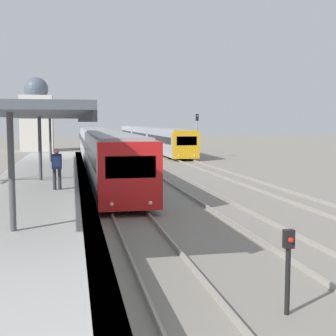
{
  "coord_description": "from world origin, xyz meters",
  "views": [
    {
      "loc": [
        -2.18,
        -3.44,
        3.73
      ],
      "look_at": [
        2.08,
        17.41,
        1.63
      ],
      "focal_mm": 50.0,
      "sensor_mm": 36.0,
      "label": 1
    }
  ],
  "objects": [
    {
      "name": "platform_canopy",
      "position": [
        -3.64,
        19.16,
        4.05
      ],
      "size": [
        4.0,
        26.26,
        3.17
      ],
      "color": "#4C515B",
      "rests_on": "station_platform"
    },
    {
      "name": "person_on_platform",
      "position": [
        -2.83,
        15.79,
        1.98
      ],
      "size": [
        0.4,
        0.4,
        1.66
      ],
      "color": "#2D2D33",
      "rests_on": "station_platform"
    },
    {
      "name": "train_near",
      "position": [
        0.0,
        39.16,
        1.71
      ],
      "size": [
        2.54,
        49.44,
        3.08
      ],
      "color": "red",
      "rests_on": "ground_plane"
    },
    {
      "name": "train_far",
      "position": [
        8.3,
        62.83,
        1.68
      ],
      "size": [
        2.52,
        47.37,
        3.02
      ],
      "color": "gold",
      "rests_on": "ground_plane"
    },
    {
      "name": "signal_post_near",
      "position": [
        1.84,
        4.68,
        1.05
      ],
      "size": [
        0.2,
        0.21,
        1.68
      ],
      "color": "black",
      "rests_on": "ground_plane"
    },
    {
      "name": "signal_mast_far",
      "position": [
        10.34,
        43.02,
        2.89
      ],
      "size": [
        0.28,
        0.29,
        4.54
      ],
      "color": "gray",
      "rests_on": "ground_plane"
    },
    {
      "name": "distant_domed_building",
      "position": [
        -6.64,
        59.05,
        4.4
      ],
      "size": [
        4.0,
        4.0,
        9.43
      ],
      "color": "silver",
      "rests_on": "ground_plane"
    }
  ]
}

